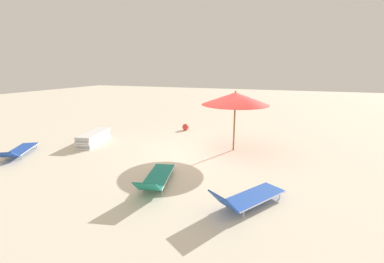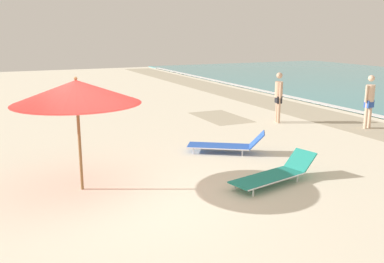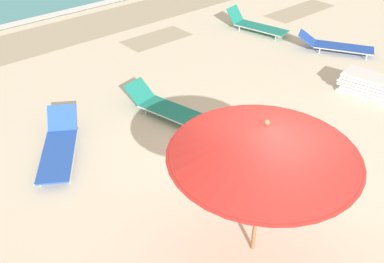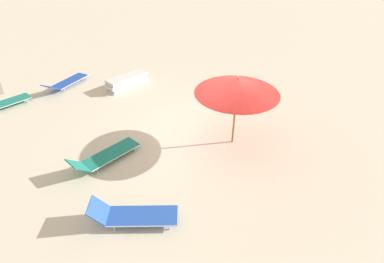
# 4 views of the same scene
# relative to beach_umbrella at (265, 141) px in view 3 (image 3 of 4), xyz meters

# --- Properties ---
(ground_plane) EXTENTS (60.00, 60.00, 0.16)m
(ground_plane) POSITION_rel_beach_umbrella_xyz_m (0.83, 0.53, -2.07)
(ground_plane) COLOR beige
(beach_umbrella) EXTENTS (2.51, 2.51, 2.30)m
(beach_umbrella) POSITION_rel_beach_umbrella_xyz_m (0.00, 0.00, 0.00)
(beach_umbrella) COLOR olive
(beach_umbrella) RESTS_ON ground_plane
(lounger_stack) EXTENTS (1.01, 2.01, 0.49)m
(lounger_stack) POSITION_rel_beach_umbrella_xyz_m (5.68, 1.15, -1.74)
(lounger_stack) COLOR white
(lounger_stack) RESTS_ON ground_plane
(sun_lounger_under_umbrella) EXTENTS (1.06, 2.21, 0.55)m
(sun_lounger_under_umbrella) POSITION_rel_beach_umbrella_xyz_m (1.35, 3.77, -1.78)
(sun_lounger_under_umbrella) COLOR #1E8475
(sun_lounger_under_umbrella) RESTS_ON ground_plane
(sun_lounger_beside_umbrella) EXTENTS (1.01, 2.08, 0.63)m
(sun_lounger_beside_umbrella) POSITION_rel_beach_umbrella_xyz_m (6.60, 5.95, -1.77)
(sun_lounger_beside_umbrella) COLOR #1E8475
(sun_lounger_beside_umbrella) RESTS_ON ground_plane
(sun_lounger_near_water_left) EXTENTS (1.58, 2.14, 0.47)m
(sun_lounger_near_water_left) POSITION_rel_beach_umbrella_xyz_m (7.16, 3.36, -1.79)
(sun_lounger_near_water_left) COLOR blue
(sun_lounger_near_water_left) RESTS_ON ground_plane
(sun_lounger_near_water_right) EXTENTS (1.60, 2.02, 0.59)m
(sun_lounger_near_water_right) POSITION_rel_beach_umbrella_xyz_m (-1.14, 4.01, -1.77)
(sun_lounger_near_water_right) COLOR blue
(sun_lounger_near_water_right) RESTS_ON ground_plane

